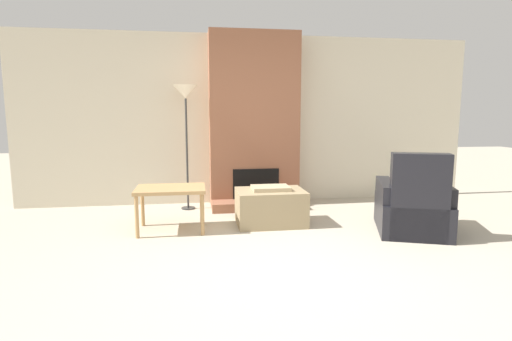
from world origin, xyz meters
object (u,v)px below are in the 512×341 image
object	(u,v)px
armchair	(413,209)
side_table	(171,193)
floor_lamp_left	(186,99)
ottoman	(271,206)

from	to	relation	value
armchair	side_table	xyz separation A→B (m)	(-2.82, 0.52, 0.18)
armchair	floor_lamp_left	size ratio (longest dim) A/B	0.66
side_table	armchair	bearing A→B (deg)	-10.48
armchair	floor_lamp_left	bearing A→B (deg)	-11.29
armchair	floor_lamp_left	distance (m)	3.37
armchair	side_table	world-z (taller)	armchair
floor_lamp_left	side_table	bearing A→B (deg)	-99.34
ottoman	floor_lamp_left	xyz separation A→B (m)	(-1.05, 1.00, 1.38)
side_table	ottoman	bearing A→B (deg)	4.11
ottoman	floor_lamp_left	world-z (taller)	floor_lamp_left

